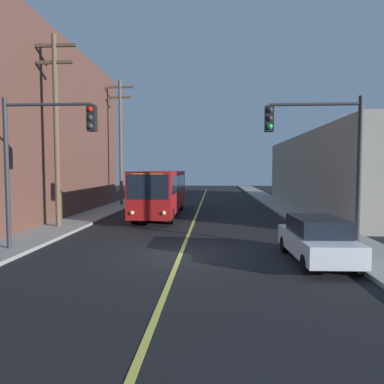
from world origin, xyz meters
TOP-DOWN VIEW (x-y plane):
  - ground_plane at (0.00, 0.00)m, footprint 120.00×120.00m
  - sidewalk_left at (-7.25, 10.00)m, footprint 2.50×90.00m
  - sidewalk_right at (7.25, 10.00)m, footprint 2.50×90.00m
  - lane_stripe_center at (0.00, 15.00)m, footprint 0.16×60.00m
  - building_left_brick at (-13.49, 11.03)m, footprint 10.00×20.24m
  - building_right_warehouse at (14.50, 17.65)m, footprint 12.00×26.48m
  - city_bus at (-2.50, 11.91)m, footprint 2.76×12.19m
  - parked_car_white at (4.96, -0.75)m, footprint 1.93×4.45m
  - utility_pole_near at (-7.42, 5.65)m, footprint 2.40×0.28m
  - utility_pole_mid at (-7.13, 17.96)m, footprint 2.40×0.28m
  - traffic_signal_left_corner at (-5.41, 0.11)m, footprint 3.75×0.48m
  - traffic_signal_right_corner at (5.41, 0.72)m, footprint 3.75×0.48m
  - fire_hydrant at (6.85, 5.20)m, footprint 0.44×0.26m

SIDE VIEW (x-z plane):
  - ground_plane at x=0.00m, z-range 0.00..0.00m
  - lane_stripe_center at x=0.00m, z-range 0.00..0.01m
  - sidewalk_left at x=-7.25m, z-range 0.00..0.15m
  - sidewalk_right at x=7.25m, z-range 0.00..0.15m
  - fire_hydrant at x=6.85m, z-range 0.16..1.00m
  - parked_car_white at x=4.96m, z-range 0.03..1.65m
  - city_bus at x=-2.50m, z-range 0.22..3.42m
  - building_right_warehouse at x=14.50m, z-range 0.00..6.26m
  - traffic_signal_left_corner at x=-5.41m, z-range 1.30..7.30m
  - traffic_signal_right_corner at x=5.41m, z-range 1.30..7.30m
  - utility_pole_near at x=-7.42m, z-range 0.66..11.17m
  - building_left_brick at x=-13.49m, z-range 0.00..11.95m
  - utility_pole_mid at x=-7.13m, z-range 0.67..11.80m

